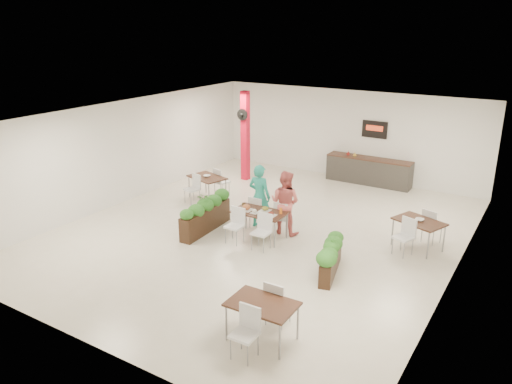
{
  "coord_description": "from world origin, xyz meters",
  "views": [
    {
      "loc": [
        6.52,
        -10.86,
        5.45
      ],
      "look_at": [
        -0.19,
        -0.0,
        1.1
      ],
      "focal_mm": 35.0,
      "sensor_mm": 36.0,
      "label": 1
    }
  ],
  "objects_px": {
    "side_table_c": "(262,309)",
    "service_counter": "(369,170)",
    "diner_man": "(260,196)",
    "planter_right": "(331,254)",
    "red_column": "(245,135)",
    "side_table_b": "(419,225)",
    "diner_woman": "(285,202)",
    "side_table_a": "(207,180)",
    "planter_left": "(205,213)",
    "main_table": "(259,215)"
  },
  "relations": [
    {
      "from": "side_table_c",
      "to": "service_counter",
      "type": "bearing_deg",
      "value": 98.13
    },
    {
      "from": "diner_man",
      "to": "planter_right",
      "type": "distance_m",
      "value": 3.22
    },
    {
      "from": "red_column",
      "to": "service_counter",
      "type": "bearing_deg",
      "value": 25.0
    },
    {
      "from": "red_column",
      "to": "side_table_b",
      "type": "bearing_deg",
      "value": -21.08
    },
    {
      "from": "diner_woman",
      "to": "side_table_a",
      "type": "height_order",
      "value": "diner_woman"
    },
    {
      "from": "planter_left",
      "to": "side_table_a",
      "type": "relative_size",
      "value": 1.25
    },
    {
      "from": "diner_man",
      "to": "side_table_b",
      "type": "distance_m",
      "value": 4.24
    },
    {
      "from": "planter_left",
      "to": "planter_right",
      "type": "bearing_deg",
      "value": -6.97
    },
    {
      "from": "planter_left",
      "to": "diner_man",
      "type": "bearing_deg",
      "value": 42.87
    },
    {
      "from": "planter_right",
      "to": "side_table_c",
      "type": "height_order",
      "value": "side_table_c"
    },
    {
      "from": "side_table_a",
      "to": "side_table_b",
      "type": "distance_m",
      "value": 6.8
    },
    {
      "from": "service_counter",
      "to": "planter_right",
      "type": "relative_size",
      "value": 1.82
    },
    {
      "from": "side_table_c",
      "to": "side_table_b",
      "type": "bearing_deg",
      "value": 75.04
    },
    {
      "from": "planter_right",
      "to": "main_table",
      "type": "bearing_deg",
      "value": 160.7
    },
    {
      "from": "main_table",
      "to": "planter_left",
      "type": "height_order",
      "value": "planter_left"
    },
    {
      "from": "main_table",
      "to": "diner_man",
      "type": "distance_m",
      "value": 0.81
    },
    {
      "from": "red_column",
      "to": "planter_right",
      "type": "relative_size",
      "value": 1.94
    },
    {
      "from": "service_counter",
      "to": "side_table_a",
      "type": "xyz_separation_m",
      "value": [
        -3.88,
        -4.32,
        0.14
      ]
    },
    {
      "from": "side_table_b",
      "to": "side_table_c",
      "type": "distance_m",
      "value": 5.54
    },
    {
      "from": "diner_woman",
      "to": "planter_left",
      "type": "xyz_separation_m",
      "value": [
        -1.9,
        -1.02,
        -0.35
      ]
    },
    {
      "from": "planter_right",
      "to": "side_table_b",
      "type": "bearing_deg",
      "value": 61.08
    },
    {
      "from": "red_column",
      "to": "side_table_c",
      "type": "distance_m",
      "value": 9.83
    },
    {
      "from": "planter_right",
      "to": "side_table_a",
      "type": "distance_m",
      "value": 6.06
    },
    {
      "from": "red_column",
      "to": "planter_right",
      "type": "height_order",
      "value": "red_column"
    },
    {
      "from": "red_column",
      "to": "main_table",
      "type": "bearing_deg",
      "value": -53.1
    },
    {
      "from": "diner_man",
      "to": "diner_woman",
      "type": "height_order",
      "value": "diner_man"
    },
    {
      "from": "diner_woman",
      "to": "side_table_c",
      "type": "distance_m",
      "value": 4.91
    },
    {
      "from": "diner_man",
      "to": "planter_left",
      "type": "distance_m",
      "value": 1.55
    },
    {
      "from": "main_table",
      "to": "diner_man",
      "type": "height_order",
      "value": "diner_man"
    },
    {
      "from": "side_table_c",
      "to": "side_table_a",
      "type": "bearing_deg",
      "value": 133.4
    },
    {
      "from": "service_counter",
      "to": "planter_right",
      "type": "height_order",
      "value": "service_counter"
    },
    {
      "from": "red_column",
      "to": "diner_man",
      "type": "bearing_deg",
      "value": -52.07
    },
    {
      "from": "diner_man",
      "to": "planter_right",
      "type": "height_order",
      "value": "diner_man"
    },
    {
      "from": "side_table_b",
      "to": "service_counter",
      "type": "bearing_deg",
      "value": 143.72
    },
    {
      "from": "diner_man",
      "to": "side_table_b",
      "type": "height_order",
      "value": "diner_man"
    },
    {
      "from": "diner_man",
      "to": "service_counter",
      "type": "bearing_deg",
      "value": -103.34
    },
    {
      "from": "planter_left",
      "to": "diner_woman",
      "type": "bearing_deg",
      "value": 28.29
    },
    {
      "from": "red_column",
      "to": "planter_left",
      "type": "bearing_deg",
      "value": -69.96
    },
    {
      "from": "main_table",
      "to": "side_table_b",
      "type": "distance_m",
      "value": 4.06
    },
    {
      "from": "diner_woman",
      "to": "diner_man",
      "type": "bearing_deg",
      "value": -0.66
    },
    {
      "from": "main_table",
      "to": "side_table_a",
      "type": "distance_m",
      "value": 3.52
    },
    {
      "from": "planter_left",
      "to": "red_column",
      "type": "bearing_deg",
      "value": 110.04
    },
    {
      "from": "side_table_a",
      "to": "planter_right",
      "type": "bearing_deg",
      "value": -9.35
    },
    {
      "from": "red_column",
      "to": "side_table_c",
      "type": "xyz_separation_m",
      "value": [
        5.57,
        -8.04,
        -1.02
      ]
    },
    {
      "from": "main_table",
      "to": "diner_woman",
      "type": "xyz_separation_m",
      "value": [
        0.41,
        0.65,
        0.24
      ]
    },
    {
      "from": "main_table",
      "to": "side_table_c",
      "type": "height_order",
      "value": "same"
    },
    {
      "from": "service_counter",
      "to": "planter_right",
      "type": "bearing_deg",
      "value": -77.07
    },
    {
      "from": "diner_man",
      "to": "side_table_b",
      "type": "relative_size",
      "value": 1.09
    },
    {
      "from": "main_table",
      "to": "side_table_b",
      "type": "height_order",
      "value": "same"
    },
    {
      "from": "diner_woman",
      "to": "side_table_c",
      "type": "bearing_deg",
      "value": 113.28
    }
  ]
}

